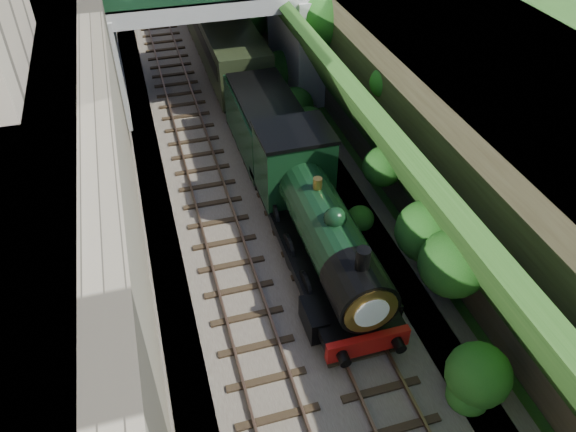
{
  "coord_description": "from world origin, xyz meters",
  "views": [
    {
      "loc": [
        -4.19,
        -5.22,
        14.89
      ],
      "look_at": [
        0.0,
        9.12,
        2.67
      ],
      "focal_mm": 35.0,
      "sensor_mm": 36.0,
      "label": 1
    }
  ],
  "objects_px": {
    "road_bridge": "(226,22)",
    "tender": "(266,128)",
    "tree": "(328,15)",
    "locomotive": "(317,222)"
  },
  "relations": [
    {
      "from": "road_bridge",
      "to": "tree",
      "type": "relative_size",
      "value": 2.42
    },
    {
      "from": "road_bridge",
      "to": "tender",
      "type": "bearing_deg",
      "value": -87.97
    },
    {
      "from": "locomotive",
      "to": "tender",
      "type": "bearing_deg",
      "value": 90.0
    },
    {
      "from": "tree",
      "to": "locomotive",
      "type": "height_order",
      "value": "tree"
    },
    {
      "from": "road_bridge",
      "to": "locomotive",
      "type": "xyz_separation_m",
      "value": [
        0.26,
        -14.58,
        -2.18
      ]
    },
    {
      "from": "road_bridge",
      "to": "tree",
      "type": "height_order",
      "value": "road_bridge"
    },
    {
      "from": "locomotive",
      "to": "tender",
      "type": "relative_size",
      "value": 1.7
    },
    {
      "from": "tree",
      "to": "tender",
      "type": "height_order",
      "value": "tree"
    },
    {
      "from": "road_bridge",
      "to": "locomotive",
      "type": "distance_m",
      "value": 14.74
    },
    {
      "from": "road_bridge",
      "to": "tree",
      "type": "xyz_separation_m",
      "value": [
        4.97,
        -2.05,
        0.57
      ]
    }
  ]
}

